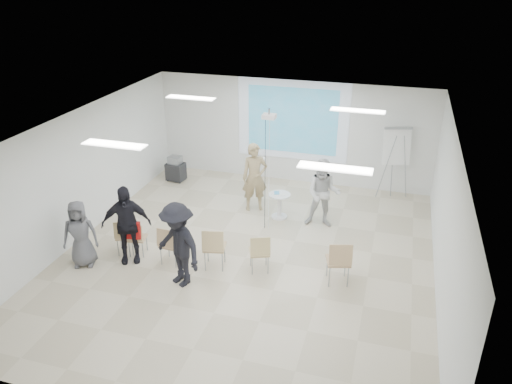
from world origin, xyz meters
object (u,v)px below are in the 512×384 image
(pedestal_table, at_px, (279,204))
(chair_far_left, at_px, (125,234))
(player_left, at_px, (255,173))
(chair_right_inner, at_px, (260,250))
(flipchart_easel, at_px, (397,147))
(audience_left, at_px, (126,219))
(chair_right_far, at_px, (339,259))
(chair_center, at_px, (214,245))
(laptop, at_px, (172,242))
(chair_left_mid, at_px, (136,237))
(audience_mid, at_px, (178,240))
(av_cart, at_px, (176,169))
(chair_left_inner, at_px, (169,243))
(audience_outer, at_px, (80,230))
(player_right, at_px, (323,190))

(pedestal_table, bearing_deg, chair_far_left, -137.16)
(player_left, xyz_separation_m, chair_right_inner, (0.94, -2.80, -0.50))
(pedestal_table, distance_m, flipchart_easel, 3.56)
(audience_left, xyz_separation_m, flipchart_easel, (5.35, 4.93, 0.46))
(chair_right_inner, xyz_separation_m, audience_left, (-2.86, -0.36, 0.49))
(chair_right_far, height_order, flipchart_easel, flipchart_easel)
(chair_center, bearing_deg, player_left, 77.67)
(chair_far_left, height_order, chair_right_far, chair_right_far)
(pedestal_table, relative_size, laptop, 2.05)
(chair_far_left, height_order, chair_left_mid, chair_far_left)
(audience_mid, xyz_separation_m, av_cart, (-2.29, 4.78, -0.67))
(audience_mid, bearing_deg, laptop, 153.40)
(chair_center, height_order, audience_mid, audience_mid)
(audience_left, distance_m, audience_mid, 1.50)
(audience_left, distance_m, flipchart_easel, 7.29)
(player_left, height_order, chair_left_mid, player_left)
(chair_left_inner, height_order, chair_right_far, chair_right_far)
(audience_mid, distance_m, flipchart_easel, 6.70)
(chair_far_left, relative_size, chair_center, 0.88)
(chair_left_inner, bearing_deg, audience_outer, -160.89)
(chair_left_mid, height_order, flipchart_easel, flipchart_easel)
(laptop, xyz_separation_m, audience_outer, (-1.79, -0.62, 0.35))
(player_left, relative_size, player_right, 1.06)
(laptop, distance_m, av_cart, 4.48)
(chair_left_mid, height_order, chair_right_inner, chair_right_inner)
(flipchart_easel, bearing_deg, pedestal_table, -158.86)
(chair_right_inner, height_order, laptop, chair_right_inner)
(chair_right_inner, xyz_separation_m, audience_outer, (-3.73, -0.78, 0.32))
(chair_center, distance_m, av_cart, 4.95)
(player_right, relative_size, chair_center, 1.99)
(pedestal_table, relative_size, audience_left, 0.34)
(chair_left_inner, xyz_separation_m, chair_right_far, (3.57, 0.29, 0.05))
(player_left, distance_m, chair_right_inner, 3.00)
(laptop, bearing_deg, player_right, -135.16)
(chair_left_inner, height_order, audience_outer, audience_outer)
(audience_left, bearing_deg, player_right, 11.52)
(chair_right_far, relative_size, audience_left, 0.49)
(chair_center, relative_size, laptop, 2.91)
(pedestal_table, bearing_deg, chair_left_inner, -122.18)
(av_cart, bearing_deg, chair_left_inner, -60.26)
(flipchart_easel, bearing_deg, player_right, -142.52)
(chair_left_mid, distance_m, av_cart, 4.19)
(pedestal_table, xyz_separation_m, laptop, (-1.73, -2.67, 0.11))
(pedestal_table, distance_m, audience_outer, 4.85)
(chair_right_far, xyz_separation_m, av_cart, (-5.37, 3.92, -0.23))
(laptop, distance_m, audience_outer, 1.93)
(chair_right_inner, height_order, audience_outer, audience_outer)
(player_left, height_order, chair_center, player_left)
(player_left, distance_m, laptop, 3.17)
(player_right, height_order, audience_mid, audience_mid)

